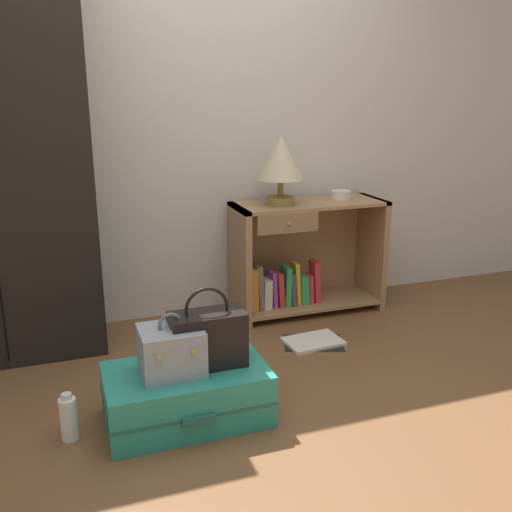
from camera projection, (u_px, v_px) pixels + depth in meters
The scene contains 10 objects.
ground_plane at pixel (263, 431), 2.46m from camera, with size 9.00×9.00×0.00m, color brown.
back_wall at pixel (178, 108), 3.45m from camera, with size 6.40×0.10×2.60m, color beige.
bookshelf at pixel (301, 259), 3.73m from camera, with size 0.98×0.39×0.73m.
table_lamp at pixel (281, 161), 3.46m from camera, with size 0.29×0.29×0.42m.
bowl at pixel (341, 195), 3.72m from camera, with size 0.13×0.13×0.05m, color silver.
suitcase_large at pixel (187, 394), 2.52m from camera, with size 0.71×0.43×0.24m.
train_case at pixel (171, 350), 2.43m from camera, with size 0.26×0.24×0.27m.
handbag at pixel (208, 338), 2.49m from camera, with size 0.33×0.16×0.36m.
bottle at pixel (69, 418), 2.38m from camera, with size 0.07×0.07×0.21m.
open_book_on_floor at pixel (313, 342), 3.31m from camera, with size 0.40×0.33×0.02m.
Camera 1 is at (-0.75, -2.01, 1.41)m, focal length 40.23 mm.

